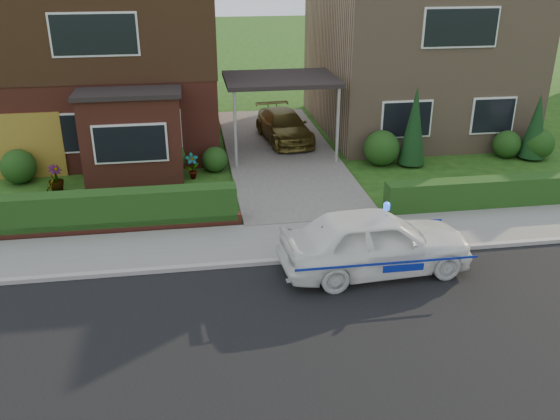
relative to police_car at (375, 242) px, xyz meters
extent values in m
plane|color=#1C4312|center=(-0.80, -2.40, -0.73)|extent=(120.00, 120.00, 0.00)
cube|color=black|center=(-0.80, -2.40, -0.73)|extent=(60.00, 6.00, 0.02)
cube|color=#9E9993|center=(-0.80, 0.65, -0.67)|extent=(60.00, 0.16, 0.12)
cube|color=slate|center=(-0.80, 1.70, -0.68)|extent=(60.00, 2.00, 0.10)
cube|color=#666059|center=(-0.80, 8.60, -0.67)|extent=(3.80, 12.00, 0.12)
cube|color=brown|center=(-6.60, 11.60, 2.17)|extent=(7.20, 8.00, 5.80)
cube|color=white|center=(-8.18, 7.58, 0.67)|extent=(1.80, 0.08, 1.30)
cube|color=white|center=(-5.01, 7.58, 0.67)|extent=(1.60, 0.08, 1.30)
cube|color=white|center=(-6.60, 7.58, 3.67)|extent=(2.60, 0.08, 1.30)
cube|color=black|center=(-6.60, 11.60, 3.62)|extent=(7.26, 8.06, 2.90)
cube|color=brown|center=(-5.73, 6.90, 0.62)|extent=(3.00, 1.40, 2.70)
cube|color=black|center=(-5.73, 6.90, 2.04)|extent=(3.20, 1.60, 0.14)
cube|color=#927559|center=(5.00, 11.60, 2.17)|extent=(7.20, 8.00, 5.80)
cube|color=white|center=(3.42, 7.58, 0.67)|extent=(1.80, 0.08, 1.30)
cube|color=white|center=(6.59, 7.58, 0.67)|extent=(1.60, 0.08, 1.30)
cube|color=white|center=(5.00, 7.58, 3.67)|extent=(2.60, 0.08, 1.30)
cube|color=black|center=(-0.80, 8.60, 1.97)|extent=(3.80, 3.00, 0.14)
cylinder|color=gray|center=(-2.50, 7.20, 0.62)|extent=(0.10, 0.10, 2.70)
cylinder|color=gray|center=(0.90, 7.20, 0.62)|extent=(0.10, 0.10, 2.70)
cube|color=olive|center=(-9.05, 7.56, 0.32)|extent=(2.20, 0.10, 2.10)
cube|color=brown|center=(-6.60, 2.90, -0.55)|extent=(7.70, 0.25, 0.36)
cube|color=#123912|center=(-6.60, 3.05, -0.73)|extent=(7.50, 0.55, 0.90)
cube|color=#123912|center=(5.00, 2.95, -0.73)|extent=(7.50, 0.55, 0.80)
sphere|color=#123912|center=(-9.30, 7.10, -0.19)|extent=(1.08, 1.08, 1.08)
sphere|color=#123912|center=(-4.80, 6.90, -0.07)|extent=(1.32, 1.32, 1.32)
sphere|color=#123912|center=(-3.20, 7.20, -0.31)|extent=(0.84, 0.84, 0.84)
sphere|color=#123912|center=(2.40, 7.00, -0.13)|extent=(1.20, 1.20, 1.20)
sphere|color=#123912|center=(7.00, 7.10, -0.25)|extent=(0.96, 0.96, 0.96)
sphere|color=#123912|center=(8.00, 6.80, -0.19)|extent=(1.08, 1.08, 1.08)
cone|color=black|center=(3.40, 6.80, 0.57)|extent=(0.90, 0.90, 2.60)
cone|color=black|center=(7.80, 6.80, 0.37)|extent=(0.90, 0.90, 2.20)
imported|color=white|center=(0.00, 0.00, 0.00)|extent=(2.02, 4.41, 1.47)
sphere|color=#193FF2|center=(0.22, 0.00, 0.81)|extent=(0.17, 0.17, 0.17)
cube|color=navy|center=(0.00, -0.87, -0.06)|extent=(3.96, 0.02, 0.05)
cube|color=navy|center=(0.00, 0.87, -0.06)|extent=(3.96, 0.01, 0.05)
ellipsoid|color=black|center=(-1.20, -0.10, 0.29)|extent=(0.22, 0.17, 0.21)
sphere|color=white|center=(-1.19, -0.16, 0.28)|extent=(0.11, 0.11, 0.11)
sphere|color=black|center=(-1.18, -0.12, 0.43)|extent=(0.13, 0.13, 0.13)
cone|color=black|center=(-1.23, -0.11, 0.49)|extent=(0.04, 0.04, 0.05)
cone|color=black|center=(-1.14, -0.11, 0.49)|extent=(0.04, 0.04, 0.05)
imported|color=brown|center=(-0.45, 9.97, -0.07)|extent=(1.97, 3.93, 1.10)
imported|color=gray|center=(-3.95, 6.60, -0.32)|extent=(0.51, 0.41, 0.84)
imported|color=gray|center=(-7.97, 4.89, -0.32)|extent=(0.58, 0.55, 0.83)
imported|color=gray|center=(-8.03, 6.19, -0.34)|extent=(0.61, 0.61, 0.79)
camera|label=1|loc=(-3.93, -11.36, 5.96)|focal=38.00mm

